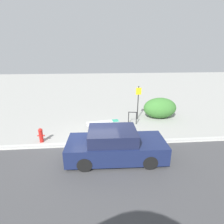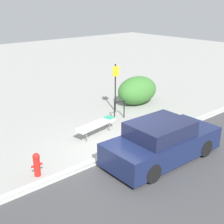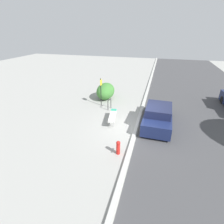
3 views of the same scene
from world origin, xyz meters
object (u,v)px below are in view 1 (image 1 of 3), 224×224
at_px(bench, 103,123).
at_px(parked_car_near, 115,146).
at_px(fire_hydrant, 41,135).
at_px(sign_post, 138,100).
at_px(bike_rack, 133,117).

height_order(bench, parked_car_near, parked_car_near).
xyz_separation_m(fire_hydrant, parked_car_near, (3.67, -1.80, 0.23)).
bearing_deg(parked_car_near, sign_post, 68.14).
height_order(bench, sign_post, sign_post).
bearing_deg(parked_car_near, bench, 100.03).
distance_m(bench, parked_car_near, 3.01).
xyz_separation_m(bench, fire_hydrant, (-3.23, -1.18, -0.06)).
height_order(bench, bike_rack, bike_rack).
relative_size(fire_hydrant, parked_car_near, 0.18).
relative_size(bike_rack, sign_post, 0.36).
relative_size(bike_rack, fire_hydrant, 1.08).
relative_size(bench, parked_car_near, 0.46).
distance_m(bench, fire_hydrant, 3.44).
bearing_deg(fire_hydrant, sign_post, 26.42).
distance_m(bike_rack, sign_post, 1.33).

